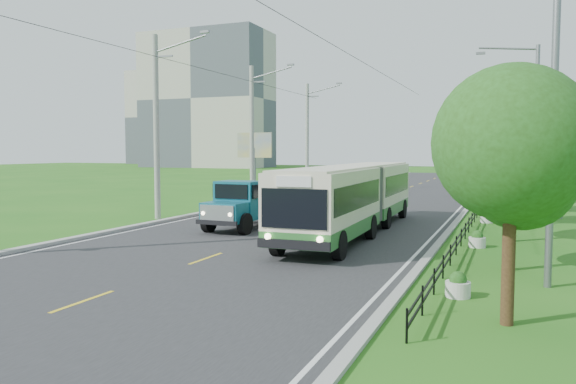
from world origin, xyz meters
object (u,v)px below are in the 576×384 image
Objects in this scene: planter_near at (477,240)px; billboard_left at (255,149)px; bus at (353,194)px; streetlight_near at (547,108)px; pole_far at (308,136)px; pole_mid at (252,133)px; tree_fourth at (515,154)px; tree_fifth at (515,149)px; pole_near at (157,126)px; tree_back at (515,152)px; planter_far at (492,204)px; billboard_right at (560,124)px; streetlight_mid at (532,128)px; dump_truck at (247,201)px; tree_second at (514,158)px; streetlight_far at (527,135)px; tree_third at (515,145)px; planter_front at (458,286)px; planter_mid at (487,217)px; tree_front at (514,153)px.

planter_near is 25.78m from billboard_left.
planter_near is 0.04× the size of bus.
streetlight_near reaches higher than planter_near.
pole_far is 1.10× the size of streetlight_near.
pole_mid reaches higher than streetlight_near.
tree_fourth is 0.93× the size of tree_fifth.
tree_fifth reaches higher than bus.
pole_near is 1.82× the size of tree_back.
tree_fourth is 8.62m from planter_far.
bus is (-6.74, -12.30, -2.04)m from tree_fifth.
billboard_right reaches higher than billboard_left.
pole_far is 1.10× the size of streetlight_mid.
billboard_left reaches higher than dump_truck.
pole_mid reaches higher than tree_fifth.
tree_second is at bearing -41.24° from bus.
pole_near is 26.80m from streetlight_far.
tree_second is 7.91× the size of planter_far.
tree_second is 29.20m from billboard_left.
tree_third is at bearing -101.64° from billboard_right.
tree_second is 0.88× the size of tree_third.
billboard_right reaches higher than dump_truck.
planter_front is at bearing -90.00° from planter_near.
tree_third is at bearing 95.51° from streetlight_near.
billboard_right is (2.44, 5.86, 1.76)m from tree_fourth.
tree_fourth is 3.53m from planter_mid.
tree_second is 7.91× the size of planter_near.
streetlight_far is at bearing 86.11° from planter_front.
planter_near is (-1.26, -20.14, -3.37)m from tree_back.
billboard_left is (-1.24, -9.00, -1.23)m from pole_far.
pole_far is at bearing 82.17° from billboard_left.
tree_fifth is 0.64× the size of streetlight_mid.
streetlight_far is at bearing 45.14° from pole_near.
planter_near is at bearing 108.03° from tree_second.
streetlight_near is 15.19m from dump_truck.
planter_far is (16.86, 1.00, -4.81)m from pole_mid.
planter_far is 0.04× the size of bus.
streetlight_near is (0.79, -20.14, 1.05)m from tree_fifth.
streetlight_far is (0.79, 13.86, 1.32)m from tree_fourth.
tree_fourth is at bearing -80.92° from planter_far.
planter_front is at bearing -97.27° from streetlight_mid.
tree_third is 8.96× the size of planter_far.
dump_truck reaches higher than planter_far.
pole_mid is 28.26m from streetlight_near.
streetlight_mid is 13.54× the size of planter_near.
streetlight_far is 13.54× the size of planter_near.
billboard_left is (-19.36, 9.86, 0.28)m from tree_fourth.
pole_far reaches higher than tree_front.
streetlight_far is 22.57m from planter_near.
streetlight_far is at bearing 60.46° from dump_truck.
billboard_left is at bearing 126.98° from bus.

